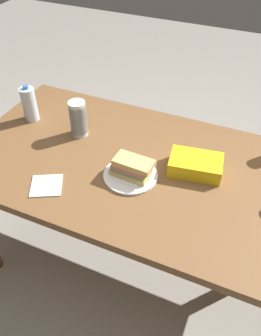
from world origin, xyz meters
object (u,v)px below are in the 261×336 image
(sandwich, at_px, (131,168))
(plastic_cup_stack, at_px, (78,119))
(chip_bag, at_px, (196,165))
(water_bottle_tall, at_px, (29,104))
(paper_plate, at_px, (130,175))
(dining_table, at_px, (147,181))

(sandwich, height_order, plastic_cup_stack, plastic_cup_stack)
(chip_bag, relative_size, water_bottle_tall, 1.17)
(paper_plate, xyz_separation_m, chip_bag, (0.25, 0.15, 0.03))
(paper_plate, distance_m, sandwich, 0.05)
(dining_table, bearing_deg, chip_bag, 16.53)
(dining_table, distance_m, paper_plate, 0.14)
(dining_table, distance_m, water_bottle_tall, 0.74)
(dining_table, distance_m, chip_bag, 0.24)
(dining_table, relative_size, paper_plate, 7.34)
(paper_plate, bearing_deg, plastic_cup_stack, 152.74)
(paper_plate, bearing_deg, chip_bag, 30.98)
(paper_plate, height_order, water_bottle_tall, water_bottle_tall)
(sandwich, bearing_deg, chip_bag, 31.09)
(paper_plate, xyz_separation_m, plastic_cup_stack, (-0.36, 0.19, 0.09))
(paper_plate, height_order, sandwich, sandwich)
(paper_plate, height_order, chip_bag, chip_bag)
(water_bottle_tall, distance_m, plastic_cup_stack, 0.30)
(paper_plate, bearing_deg, sandwich, 23.35)
(plastic_cup_stack, bearing_deg, sandwich, -26.81)
(sandwich, bearing_deg, paper_plate, -156.65)
(water_bottle_tall, xyz_separation_m, plastic_cup_stack, (0.30, -0.02, 0.00))
(paper_plate, distance_m, chip_bag, 0.29)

